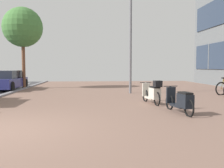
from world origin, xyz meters
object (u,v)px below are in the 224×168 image
at_px(scooter_mid, 153,93).
at_px(lamp_post, 131,33).
at_px(parked_car_far, 6,80).
at_px(street_tree, 23,27).
at_px(scooter_near, 181,101).

height_order(scooter_mid, lamp_post, lamp_post).
bearing_deg(parked_car_far, street_tree, 43.82).
bearing_deg(scooter_near, scooter_mid, 100.91).
relative_size(parked_car_far, street_tree, 0.75).
bearing_deg(scooter_near, lamp_post, 96.19).
xyz_separation_m(parked_car_far, lamp_post, (7.75, -2.84, 2.77)).
distance_m(scooter_near, parked_car_far, 12.41).
distance_m(scooter_near, street_tree, 13.05).
xyz_separation_m(scooter_near, scooter_mid, (-0.40, 2.10, 0.05)).
height_order(lamp_post, street_tree, lamp_post).
bearing_deg(lamp_post, scooter_near, -83.81).
distance_m(parked_car_far, lamp_post, 8.71).
bearing_deg(scooter_mid, lamp_post, 93.78).
distance_m(scooter_mid, parked_car_far, 10.66).
bearing_deg(scooter_near, street_tree, 127.10).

